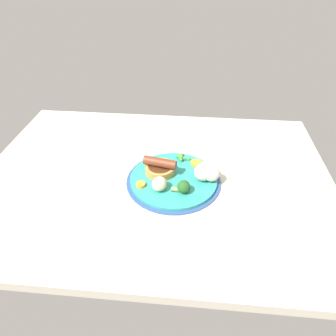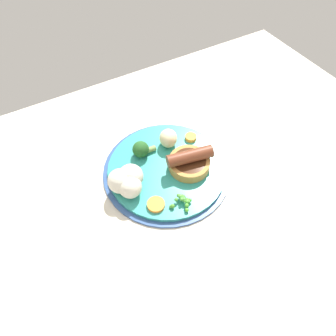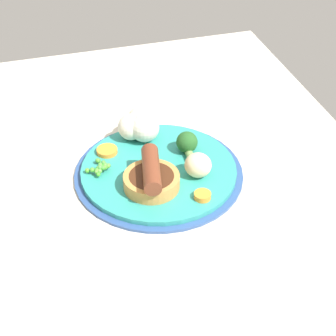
# 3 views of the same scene
# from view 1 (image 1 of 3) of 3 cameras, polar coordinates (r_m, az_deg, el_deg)

# --- Properties ---
(dining_table) EXTENTS (1.10, 0.80, 0.03)m
(dining_table) POSITION_cam_1_polar(r_m,az_deg,el_deg) (0.95, -2.37, -2.08)
(dining_table) COLOR beige
(dining_table) RESTS_ON ground
(dinner_plate) EXTENTS (0.29, 0.29, 0.01)m
(dinner_plate) POSITION_cam_1_polar(r_m,az_deg,el_deg) (0.92, 1.06, -2.26)
(dinner_plate) COLOR #2D4C84
(dinner_plate) RESTS_ON dining_table
(sausage_pudding) EXTENTS (0.11, 0.09, 0.05)m
(sausage_pudding) POSITION_cam_1_polar(r_m,az_deg,el_deg) (0.93, -1.51, 0.27)
(sausage_pudding) COLOR #BC8442
(sausage_pudding) RESTS_ON dinner_plate
(pea_pile) EXTENTS (0.05, 0.04, 0.02)m
(pea_pile) POSITION_cam_1_polar(r_m,az_deg,el_deg) (0.98, 2.52, 2.11)
(pea_pile) COLOR #50AA30
(pea_pile) RESTS_ON dinner_plate
(broccoli_floret_near) EXTENTS (0.06, 0.04, 0.04)m
(broccoli_floret_near) POSITION_cam_1_polar(r_m,az_deg,el_deg) (0.85, 2.90, -3.63)
(broccoli_floret_near) COLOR #235623
(broccoli_floret_near) RESTS_ON dinner_plate
(cauliflower_floret) EXTENTS (0.08, 0.07, 0.05)m
(cauliflower_floret) POSITION_cam_1_polar(r_m,az_deg,el_deg) (0.90, 7.41, -0.65)
(cauliflower_floret) COLOR beige
(cauliflower_floret) RESTS_ON dinner_plate
(potato_chunk_0) EXTENTS (0.06, 0.06, 0.04)m
(potato_chunk_0) POSITION_cam_1_polar(r_m,az_deg,el_deg) (0.86, -1.67, -3.05)
(potato_chunk_0) COLOR beige
(potato_chunk_0) RESTS_ON dinner_plate
(carrot_slice_1) EXTENTS (0.05, 0.05, 0.01)m
(carrot_slice_1) POSITION_cam_1_polar(r_m,az_deg,el_deg) (0.97, 5.42, 0.92)
(carrot_slice_1) COLOR orange
(carrot_slice_1) RESTS_ON dinner_plate
(carrot_slice_2) EXTENTS (0.03, 0.03, 0.01)m
(carrot_slice_2) POSITION_cam_1_polar(r_m,az_deg,el_deg) (0.88, -5.22, -3.18)
(carrot_slice_2) COLOR orange
(carrot_slice_2) RESTS_ON dinner_plate
(fork) EXTENTS (0.17, 0.10, 0.01)m
(fork) POSITION_cam_1_polar(r_m,az_deg,el_deg) (1.15, 12.21, 5.73)
(fork) COLOR silver
(fork) RESTS_ON dining_table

